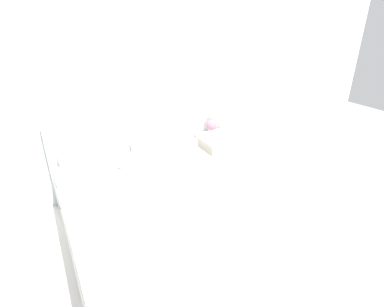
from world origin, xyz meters
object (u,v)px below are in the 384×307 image
Objects in this scene: flower_vase at (212,127)px; nightstand at (218,157)px; bed at (159,213)px; table_lamp at (219,117)px.

nightstand is at bearing -10.59° from flower_vase.
nightstand is at bearing 33.54° from bed.
bed is 9.43× the size of flower_vase.
bed is 3.82× the size of nightstand.
flower_vase reaches higher than nightstand.
bed is at bearing -146.46° from nightstand.
bed is 1.37m from flower_vase.
bed is 6.90× the size of table_lamp.
flower_vase is at bearing -149.31° from table_lamp.
table_lamp is at bearing 59.12° from nightstand.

